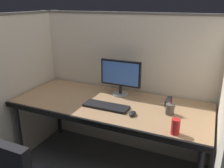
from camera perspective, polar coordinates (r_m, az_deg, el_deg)
name	(u,v)px	position (r m, az deg, el deg)	size (l,w,h in m)	color
cubicle_partition_rear	(126,84)	(2.65, 3.45, -0.04)	(2.21, 0.06, 1.57)	beige
cubicle_partition_left	(23,87)	(2.73, -20.81, -0.72)	(0.06, 1.41, 1.57)	beige
cubicle_partition_right	(222,123)	(2.01, 25.31, -8.69)	(0.06, 1.41, 1.57)	beige
desk	(109,108)	(2.30, -0.63, -5.88)	(1.90, 0.80, 0.74)	#997551
monitor_center	(121,75)	(2.41, 2.11, 2.16)	(0.43, 0.17, 0.37)	gray
keyboard_main	(106,106)	(2.19, -1.45, -5.43)	(0.43, 0.15, 0.02)	black
computer_mouse	(132,113)	(2.05, 5.02, -7.18)	(0.06, 0.10, 0.04)	black
pen_cup	(170,109)	(2.11, 13.95, -5.94)	(0.08, 0.08, 0.17)	#4C4742
soda_can	(175,127)	(1.82, 15.23, -9.98)	(0.07, 0.07, 0.12)	red
red_stapler	(168,102)	(2.31, 13.58, -4.21)	(0.04, 0.15, 0.06)	black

